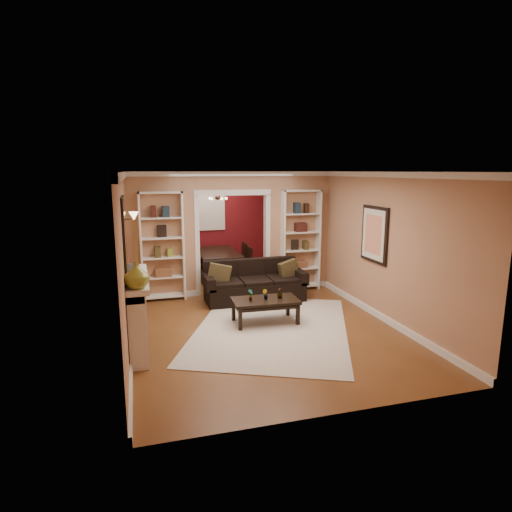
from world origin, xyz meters
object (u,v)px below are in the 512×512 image
object	(u,v)px
dining_table	(219,263)
fireplace	(139,313)
bookshelf_right	(300,240)
coffee_table	(265,311)
bookshelf_left	(162,247)
sofa	(254,281)

from	to	relation	value
dining_table	fireplace	bearing A→B (deg)	154.44
bookshelf_right	fireplace	size ratio (longest dim) A/B	1.35
coffee_table	bookshelf_left	world-z (taller)	bookshelf_left
coffee_table	bookshelf_right	xyz separation A→B (m)	(1.44, 1.97, 0.93)
sofa	fireplace	xyz separation A→B (m)	(-2.38, -1.95, 0.16)
bookshelf_right	fireplace	bearing A→B (deg)	-145.20
bookshelf_left	fireplace	size ratio (longest dim) A/B	1.35
sofa	bookshelf_right	bearing A→B (deg)	24.76
fireplace	dining_table	xyz separation A→B (m)	(2.08, 4.34, -0.26)
sofa	bookshelf_right	world-z (taller)	bookshelf_right
sofa	fireplace	size ratio (longest dim) A/B	1.26
sofa	fireplace	distance (m)	3.08
sofa	coffee_table	size ratio (longest dim) A/B	1.82
bookshelf_right	fireplace	xyz separation A→B (m)	(-3.64, -2.53, -0.57)
bookshelf_left	fireplace	distance (m)	2.65
bookshelf_left	dining_table	distance (m)	2.52
bookshelf_right	bookshelf_left	bearing A→B (deg)	180.00
sofa	bookshelf_left	xyz separation A→B (m)	(-1.84, 0.58, 0.73)
bookshelf_left	bookshelf_right	world-z (taller)	same
coffee_table	bookshelf_right	distance (m)	2.61
bookshelf_right	fireplace	world-z (taller)	bookshelf_right
coffee_table	dining_table	bearing A→B (deg)	94.31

